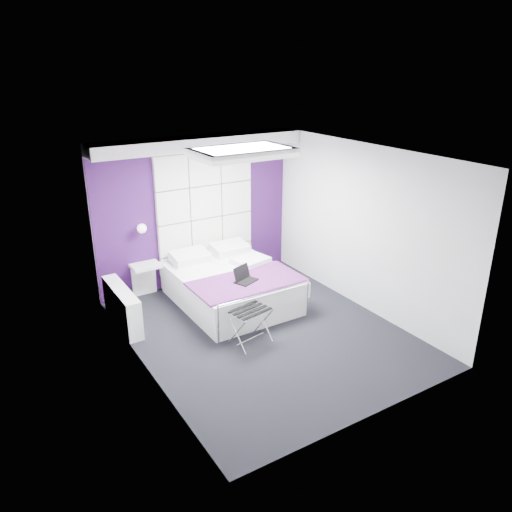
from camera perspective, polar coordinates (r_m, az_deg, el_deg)
The scene contains 15 objects.
floor at distance 7.43m, azimuth 0.96°, elevation -8.66°, with size 4.40×4.40×0.00m, color black.
ceiling at distance 6.53m, azimuth 1.10°, elevation 11.52°, with size 4.40×4.40×0.00m, color white.
wall_back at distance 8.71m, azimuth -6.84°, elevation 5.10°, with size 3.60×3.60×0.00m, color silver.
wall_left at distance 6.16m, azimuth -13.24°, elevation -2.34°, with size 4.40×4.40×0.00m, color silver.
wall_right at distance 7.94m, azimuth 12.05°, elevation 3.16°, with size 4.40×4.40×0.00m, color silver.
accent_wall at distance 8.70m, azimuth -6.81°, elevation 5.09°, with size 3.58×0.02×2.58m, color #371149.
soffit at distance 8.23m, azimuth -6.45°, elevation 12.74°, with size 3.58×0.50×0.20m, color white.
headboard at distance 8.75m, azimuth -5.75°, elevation 4.35°, with size 1.80×0.08×2.30m, color white, non-canonical shape.
skylight at distance 7.04m, azimuth -1.60°, elevation 11.83°, with size 1.36×0.86×0.12m, color white, non-canonical shape.
wall_lamp at distance 8.24m, azimuth -13.01°, elevation 3.17°, with size 0.15×0.15×0.15m, color white.
radiator at distance 7.74m, azimuth -15.04°, elevation -5.63°, with size 0.22×1.20×0.60m, color white.
bed at distance 8.16m, azimuth -2.91°, elevation -3.36°, with size 1.71×2.06×0.72m.
nightstand at distance 8.43m, azimuth -12.53°, elevation -1.10°, with size 0.47×0.36×0.05m, color white.
luggage_rack at distance 7.04m, azimuth -0.67°, elevation -8.04°, with size 0.53×0.39×0.52m.
laptop at distance 7.63m, azimuth -1.30°, elevation -2.42°, with size 0.34×0.24×0.24m.
Camera 1 is at (-3.48, -5.41, 3.71)m, focal length 35.00 mm.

